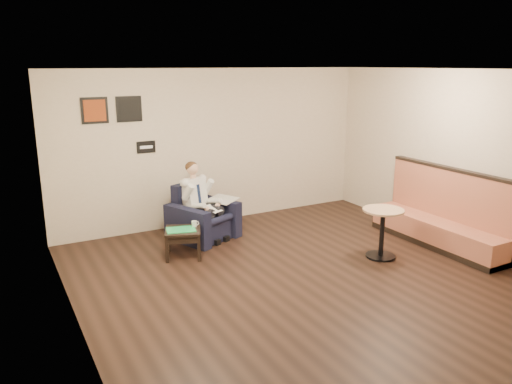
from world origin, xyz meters
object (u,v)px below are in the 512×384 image
armchair (203,212)px  side_table (183,243)px  green_folder (181,230)px  seated_man (208,204)px  banquette (439,208)px  coffee_mug (194,224)px  cafe_table (382,233)px  smartphone (186,226)px

armchair → side_table: armchair is taller
side_table → green_folder: green_folder is taller
seated_man → banquette: size_ratio=0.51×
coffee_mug → cafe_table: (2.43, -1.52, -0.10)m
seated_man → green_folder: bearing=-165.2°
side_table → smartphone: (0.10, 0.12, 0.22)m
side_table → coffee_mug: bearing=11.8°
seated_man → side_table: size_ratio=2.34×
seated_man → side_table: seated_man is taller
coffee_mug → smartphone: coffee_mug is taller
side_table → cafe_table: 3.03m
cafe_table → seated_man: bearing=134.9°
seated_man → banquette: banquette is taller
seated_man → coffee_mug: seated_man is taller
armchair → smartphone: (-0.49, -0.50, -0.01)m
seated_man → green_folder: 0.87m
seated_man → smartphone: (-0.54, -0.39, -0.18)m
armchair → side_table: 0.89m
green_folder → coffee_mug: coffee_mug is taller
armchair → seated_man: 0.20m
banquette → cafe_table: (-1.17, 0.03, -0.24)m
smartphone → cafe_table: bearing=-0.5°
seated_man → coffee_mug: (-0.44, -0.47, -0.14)m
side_table → green_folder: bearing=-168.2°
cafe_table → banquette: bearing=-1.3°
side_table → green_folder: (-0.03, -0.01, 0.22)m
green_folder → seated_man: bearing=37.7°
seated_man → cafe_table: bearing=-68.0°
cafe_table → side_table: bearing=150.6°
banquette → armchair: bearing=146.4°
seated_man → green_folder: (-0.68, -0.52, -0.18)m
green_folder → cafe_table: cafe_table is taller
side_table → seated_man: bearing=38.7°
smartphone → cafe_table: cafe_table is taller
smartphone → seated_man: bearing=67.7°
banquette → cafe_table: bearing=178.7°
banquette → seated_man: bearing=147.4°
side_table → coffee_mug: coffee_mug is taller
green_folder → coffee_mug: size_ratio=4.74×
armchair → banquette: banquette is taller
side_table → coffee_mug: (0.20, 0.04, 0.26)m
seated_man → cafe_table: 2.83m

